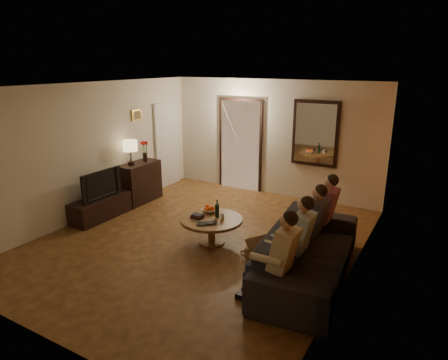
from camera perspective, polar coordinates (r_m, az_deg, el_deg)
The scene contains 33 objects.
floor at distance 6.99m, azimuth -3.40°, elevation -8.54°, with size 5.00×6.00×0.01m, color #472B13.
ceiling at distance 6.34m, azimuth -3.81°, elevation 13.27°, with size 5.00×6.00×0.01m, color white.
back_wall at distance 9.13m, azimuth 6.91°, elevation 5.96°, with size 5.00×0.02×2.60m, color beige.
front_wall at distance 4.50m, azimuth -25.34°, elevation -6.78°, with size 5.00×0.02×2.60m, color beige.
left_wall at distance 8.16m, azimuth -18.43°, elevation 3.97°, with size 0.02×6.00×2.60m, color beige.
right_wall at distance 5.61m, azimuth 18.23°, elevation -1.51°, with size 0.02×6.00×2.60m, color beige.
orange_accent at distance 5.61m, azimuth 18.13°, elevation -1.49°, with size 0.01×6.00×2.60m, color #B9581F.
kitchen_doorway at distance 9.50m, azimuth 2.36°, elevation 4.93°, with size 1.00×0.06×2.10m, color #FFE0A5.
door_trim at distance 9.49m, azimuth 2.33°, elevation 4.92°, with size 1.12×0.04×2.22m, color black.
fridge_glimpse at distance 9.42m, azimuth 3.71°, elevation 3.89°, with size 0.45×0.03×1.70m, color silver.
mirror_frame at distance 8.72m, azimuth 12.92°, elevation 6.50°, with size 1.00×0.05×1.40m, color black.
mirror_glass at distance 8.69m, azimuth 12.86°, elevation 6.47°, with size 0.86×0.02×1.26m, color white.
white_door at distance 9.83m, azimuth -8.15°, elevation 5.00°, with size 0.06×0.85×2.04m, color white.
framed_art at distance 8.95m, azimuth -12.40°, elevation 9.05°, with size 0.03×0.28×0.24m, color #B28C33.
art_canvas at distance 8.94m, azimuth -12.32°, elevation 9.05°, with size 0.01×0.22×0.18m, color brown.
dresser at distance 8.90m, azimuth -11.95°, elevation -0.31°, with size 0.45×0.97×0.87m, color black.
table_lamp at distance 8.57m, azimuth -13.20°, elevation 3.82°, with size 0.30×0.30×0.54m, color beige, non-canonical shape.
flower_vase at distance 8.90m, azimuth -11.26°, elevation 4.07°, with size 0.14×0.14×0.44m, color #AD1612, non-canonical shape.
tv_stand at distance 8.20m, azimuth -17.21°, elevation -3.83°, with size 0.45×1.26×0.42m, color black.
tv at distance 8.05m, azimuth -17.50°, elevation -0.56°, with size 0.13×0.97×0.56m, color black.
sofa at distance 5.84m, azimuth 12.08°, elevation -10.02°, with size 1.02×2.61×0.76m, color black.
person_a at distance 5.01m, azimuth 7.80°, elevation -11.67°, with size 0.60×0.40×1.20m, color tan, non-canonical shape.
person_b at distance 5.52m, azimuth 10.22°, elevation -9.04°, with size 0.60×0.40×1.20m, color tan, non-canonical shape.
person_c at distance 6.04m, azimuth 12.20°, elevation -6.84°, with size 0.60×0.40×1.20m, color tan, non-canonical shape.
person_d at distance 6.57m, azimuth 13.85°, elevation -4.98°, with size 0.60×0.40×1.20m, color tan, non-canonical shape.
dog at distance 6.29m, azimuth 5.40°, elevation -8.74°, with size 0.56×0.24×0.56m, color #956A44, non-canonical shape.
coffee_table at distance 6.78m, azimuth -1.78°, elevation -7.25°, with size 1.04×1.04×0.45m, color brown.
bowl at distance 6.94m, azimuth -2.11°, elevation -4.37°, with size 0.26×0.26×0.06m, color white.
oranges at distance 6.92m, azimuth -2.11°, elevation -3.84°, with size 0.20×0.20×0.08m, color #F95815, non-canonical shape.
wine_bottle at distance 6.69m, azimuth -0.99°, elevation -4.06°, with size 0.07×0.07×0.31m, color black, non-canonical shape.
wine_glass at distance 6.62m, azimuth -0.24°, elevation -5.24°, with size 0.06×0.06×0.10m, color silver.
book_stack at distance 6.71m, azimuth -3.85°, elevation -5.12°, with size 0.20×0.15×0.07m, color black, non-canonical shape.
laptop at distance 6.42m, azimuth -2.36°, elevation -6.35°, with size 0.33×0.21×0.03m, color black.
Camera 1 is at (3.52, -5.26, 2.96)m, focal length 32.00 mm.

